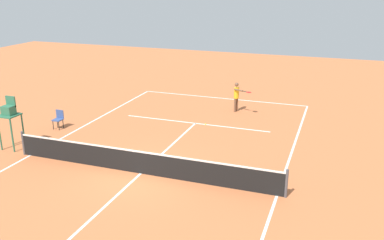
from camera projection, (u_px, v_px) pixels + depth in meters
The scene contains 7 objects.
ground_plane at pixel (141, 173), 16.57m from camera, with size 60.00×60.00×0.00m, color #C66B3D.
court_lines at pixel (141, 173), 16.57m from camera, with size 10.85×23.88×0.01m.
tennis_net at pixel (140, 162), 16.42m from camera, with size 11.45×0.10×1.07m.
player_serving at pixel (237, 95), 24.08m from camera, with size 1.17×0.96×1.74m.
tennis_ball at pixel (205, 124), 22.19m from camera, with size 0.07×0.07×0.07m, color #CCE033.
umpire_chair at pixel (9, 114), 18.60m from camera, with size 0.80×0.80×2.41m.
courtside_chair_mid at pixel (58, 118), 21.50m from camera, with size 0.44×0.46×0.95m.
Camera 1 is at (-7.01, 13.47, 7.26)m, focal length 39.09 mm.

